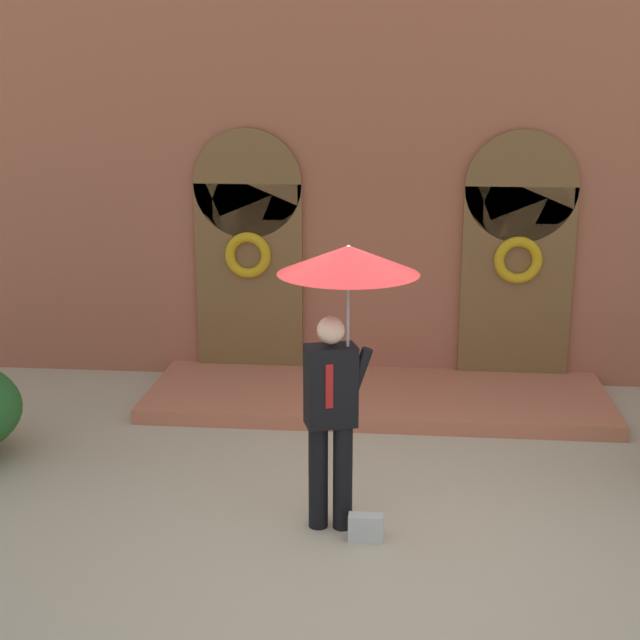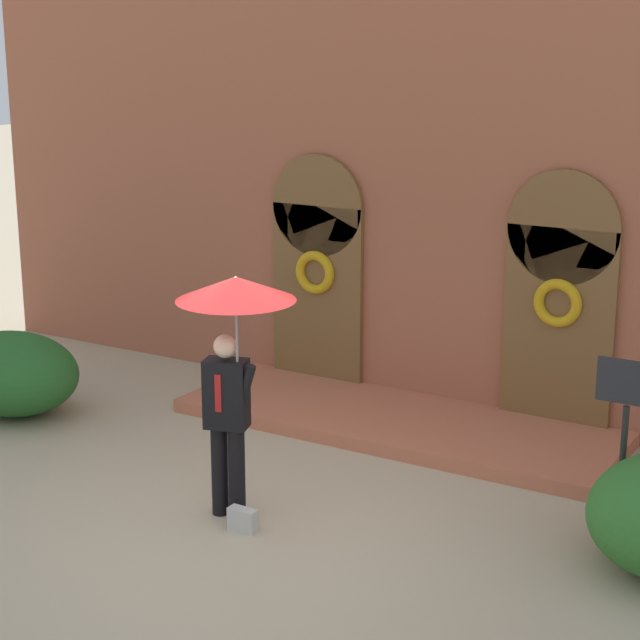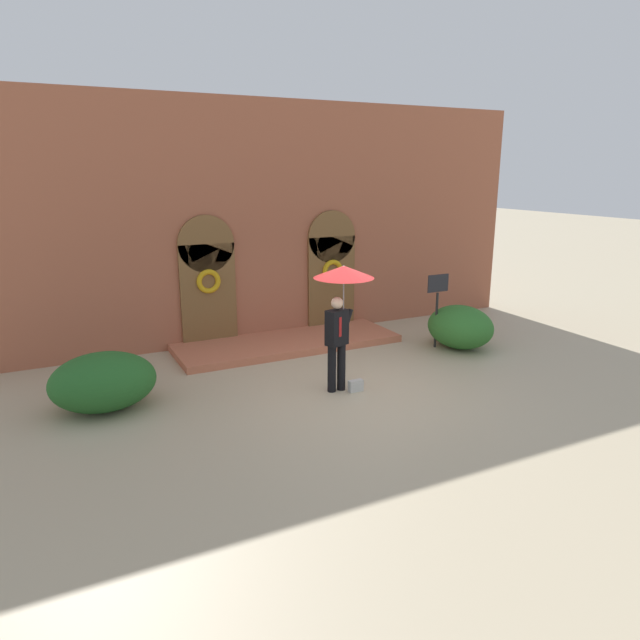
# 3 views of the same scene
# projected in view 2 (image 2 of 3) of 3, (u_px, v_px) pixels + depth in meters

# --- Properties ---
(ground_plane) EXTENTS (80.00, 80.00, 0.00)m
(ground_plane) POSITION_uv_depth(u_px,v_px,m) (248.00, 526.00, 10.02)
(ground_plane) COLOR tan
(building_facade) EXTENTS (14.00, 2.30, 5.60)m
(building_facade) POSITION_uv_depth(u_px,v_px,m) (442.00, 190.00, 12.78)
(building_facade) COLOR #9E563D
(building_facade) RESTS_ON ground
(person_with_umbrella) EXTENTS (1.10, 1.10, 2.36)m
(person_with_umbrella) POSITION_uv_depth(u_px,v_px,m) (234.00, 324.00, 9.70)
(person_with_umbrella) COLOR black
(person_with_umbrella) RESTS_ON ground
(handbag) EXTENTS (0.28, 0.12, 0.22)m
(handbag) POSITION_uv_depth(u_px,v_px,m) (243.00, 520.00, 9.89)
(handbag) COLOR #B7B7B2
(handbag) RESTS_ON ground
(sign_post) EXTENTS (0.56, 0.06, 1.72)m
(sign_post) POSITION_uv_depth(u_px,v_px,m) (625.00, 421.00, 9.41)
(sign_post) COLOR black
(sign_post) RESTS_ON ground
(shrub_left) EXTENTS (1.78, 1.43, 1.00)m
(shrub_left) POSITION_uv_depth(u_px,v_px,m) (11.00, 373.00, 12.96)
(shrub_left) COLOR #235B23
(shrub_left) RESTS_ON ground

